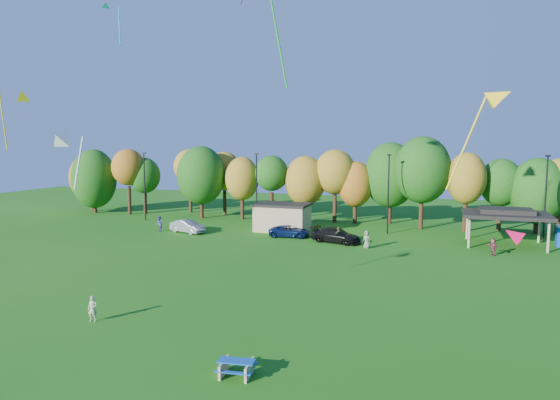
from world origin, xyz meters
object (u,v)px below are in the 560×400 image
(picnic_table, at_px, (236,367))
(car_b, at_px, (187,226))
(car_d, at_px, (336,235))
(kite_flyer, at_px, (93,309))
(car_a, at_px, (190,225))
(car_c, at_px, (290,231))

(picnic_table, relative_size, car_b, 0.39)
(picnic_table, distance_m, car_b, 36.77)
(picnic_table, relative_size, car_d, 0.33)
(kite_flyer, distance_m, car_d, 28.54)
(picnic_table, distance_m, kite_flyer, 11.18)
(car_a, height_order, car_b, car_b)
(car_d, bearing_deg, kite_flyer, 177.56)
(kite_flyer, xyz_separation_m, car_a, (-9.26, 28.76, -0.11))
(car_a, bearing_deg, car_b, -148.05)
(kite_flyer, distance_m, car_a, 30.21)
(car_a, xyz_separation_m, car_b, (0.29, -1.23, 0.09))
(picnic_table, bearing_deg, kite_flyer, 154.70)
(kite_flyer, height_order, car_d, car_d)
(kite_flyer, relative_size, car_a, 0.40)
(car_d, bearing_deg, car_c, 89.82)
(car_a, relative_size, car_d, 0.72)
(picnic_table, distance_m, car_d, 30.92)
(car_b, bearing_deg, car_a, 30.82)
(car_b, height_order, car_c, car_b)
(car_c, bearing_deg, car_a, 84.47)
(car_c, relative_size, car_d, 0.87)
(picnic_table, relative_size, car_c, 0.39)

